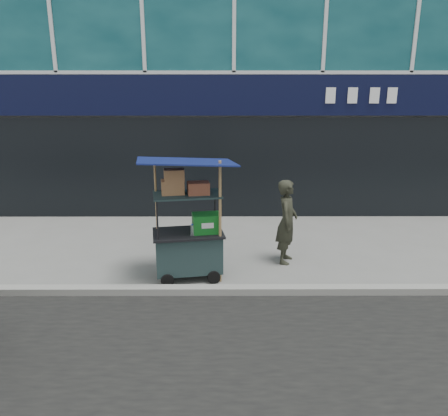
{
  "coord_description": "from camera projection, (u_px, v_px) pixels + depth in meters",
  "views": [
    {
      "loc": [
        -0.26,
        -6.4,
        3.2
      ],
      "look_at": [
        -0.23,
        1.2,
        1.0
      ],
      "focal_mm": 35.0,
      "sensor_mm": 36.0,
      "label": 1
    }
  ],
  "objects": [
    {
      "name": "vendor_man",
      "position": [
        287.0,
        222.0,
        7.87
      ],
      "size": [
        0.5,
        0.64,
        1.54
      ],
      "primitive_type": "imported",
      "rotation": [
        0.0,
        0.0,
        1.3
      ],
      "color": "#27291E",
      "rests_on": "ground"
    },
    {
      "name": "ground",
      "position": [
        239.0,
        288.0,
        7.04
      ],
      "size": [
        80.0,
        80.0,
        0.0
      ],
      "primitive_type": "plane",
      "color": "slate",
      "rests_on": "ground"
    },
    {
      "name": "curb",
      "position": [
        239.0,
        290.0,
        6.83
      ],
      "size": [
        80.0,
        0.18,
        0.12
      ],
      "primitive_type": "cube",
      "color": "gray",
      "rests_on": "ground"
    },
    {
      "name": "vendor_cart",
      "position": [
        189.0,
        236.0,
        7.24
      ],
      "size": [
        1.69,
        1.32,
        2.07
      ],
      "rotation": [
        0.0,
        0.0,
        0.17
      ],
      "color": "#182929",
      "rests_on": "ground"
    }
  ]
}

